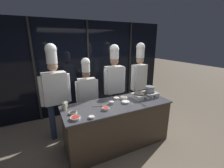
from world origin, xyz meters
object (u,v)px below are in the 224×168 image
at_px(chef_line, 114,79).
at_px(chef_pastry, 139,75).
at_px(frying_pan, 141,93).
at_px(prep_bowl_bell_pepper, 106,109).
at_px(prep_bowl_garlic, 116,98).
at_px(prep_bowl_bean_sprouts, 92,117).
at_px(squeeze_bottle_oil, 64,106).
at_px(stock_pot, 150,89).
at_px(portable_stove, 145,95).
at_px(prep_bowl_soy_glaze, 73,113).
at_px(prep_bowl_onion, 112,103).
at_px(squeeze_bottle_clear, 66,104).
at_px(prep_bowl_rice, 126,102).
at_px(prep_bowl_mushrooms, 124,98).
at_px(chef_head, 55,88).
at_px(prep_bowl_chili_flakes, 75,118).
at_px(chef_sous, 87,91).
at_px(serving_spoon_slotted, 102,106).

bearing_deg(chef_line, chef_pastry, 177.13).
bearing_deg(frying_pan, prep_bowl_bell_pepper, -168.36).
height_order(prep_bowl_garlic, prep_bowl_bean_sprouts, prep_bowl_garlic).
bearing_deg(squeeze_bottle_oil, stock_pot, -4.17).
bearing_deg(portable_stove, prep_bowl_soy_glaze, -177.06).
xyz_separation_m(frying_pan, prep_bowl_onion, (-0.70, 0.00, -0.10)).
distance_m(squeeze_bottle_clear, chef_line, 1.44).
distance_m(frying_pan, chef_line, 0.84).
bearing_deg(prep_bowl_rice, portable_stove, 8.42).
xyz_separation_m(frying_pan, prep_bowl_mushrooms, (-0.36, 0.11, -0.10)).
height_order(squeeze_bottle_clear, prep_bowl_mushrooms, squeeze_bottle_clear).
height_order(frying_pan, chef_line, chef_line).
xyz_separation_m(squeeze_bottle_oil, chef_line, (1.35, 0.64, 0.20)).
relative_size(prep_bowl_bean_sprouts, chef_line, 0.05).
bearing_deg(frying_pan, squeeze_bottle_oil, 174.96).
height_order(prep_bowl_onion, chef_head, chef_head).
distance_m(frying_pan, prep_bowl_mushrooms, 0.39).
height_order(frying_pan, prep_bowl_rice, frying_pan).
bearing_deg(prep_bowl_garlic, prep_bowl_mushrooms, -30.35).
relative_size(prep_bowl_chili_flakes, chef_head, 0.08).
bearing_deg(prep_bowl_bean_sprouts, prep_bowl_bell_pepper, 27.63).
relative_size(stock_pot, prep_bowl_bell_pepper, 1.67).
height_order(prep_bowl_garlic, chef_sous, chef_sous).
relative_size(prep_bowl_bell_pepper, chef_pastry, 0.06).
bearing_deg(squeeze_bottle_oil, chef_sous, 43.46).
xyz_separation_m(prep_bowl_rice, chef_pastry, (0.93, 0.83, 0.30)).
bearing_deg(portable_stove, prep_bowl_chili_flakes, -169.95).
height_order(stock_pot, prep_bowl_bell_pepper, stock_pot).
xyz_separation_m(squeeze_bottle_oil, prep_bowl_onion, (0.89, -0.14, -0.05)).
distance_m(prep_bowl_soy_glaze, chef_line, 1.54).
distance_m(prep_bowl_garlic, prep_bowl_rice, 0.28).
xyz_separation_m(prep_bowl_chili_flakes, chef_line, (1.25, 1.07, 0.26)).
bearing_deg(prep_bowl_chili_flakes, chef_line, 40.49).
xyz_separation_m(squeeze_bottle_clear, serving_spoon_slotted, (0.63, -0.22, -0.07)).
distance_m(prep_bowl_mushrooms, chef_head, 1.48).
relative_size(stock_pot, squeeze_bottle_oil, 1.25).
xyz_separation_m(prep_bowl_onion, chef_head, (-0.97, 0.73, 0.24)).
bearing_deg(prep_bowl_onion, prep_bowl_garlic, 43.58).
relative_size(prep_bowl_soy_glaze, prep_bowl_garlic, 1.19).
bearing_deg(chef_pastry, prep_bowl_bell_pepper, 24.44).
height_order(frying_pan, chef_pastry, chef_pastry).
bearing_deg(serving_spoon_slotted, squeeze_bottle_clear, 160.82).
height_order(prep_bowl_garlic, chef_head, chef_head).
height_order(portable_stove, chef_pastry, chef_pastry).
height_order(chef_head, chef_sous, chef_head).
height_order(prep_bowl_bell_pepper, prep_bowl_rice, prep_bowl_bell_pepper).
bearing_deg(chef_sous, frying_pan, 150.75).
bearing_deg(prep_bowl_bell_pepper, stock_pot, 9.42).
bearing_deg(prep_bowl_garlic, chef_head, 155.54).
relative_size(prep_bowl_bean_sprouts, serving_spoon_slotted, 0.39).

